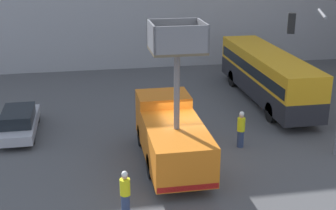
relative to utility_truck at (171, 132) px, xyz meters
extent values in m
plane|color=#4C4C4F|center=(0.85, 0.45, -1.52)|extent=(120.00, 120.00, 0.00)
cube|color=orange|center=(0.00, 2.17, 0.02)|extent=(2.47, 1.99, 2.13)
cube|color=orange|center=(0.00, -1.14, -0.21)|extent=(2.47, 4.63, 1.68)
cube|color=red|center=(0.00, -3.40, -0.89)|extent=(2.42, 0.10, 0.24)
cylinder|color=black|center=(-1.08, 2.17, -0.99)|extent=(0.30, 1.05, 1.05)
cylinder|color=black|center=(1.08, 2.17, -0.99)|extent=(0.30, 1.05, 1.05)
cylinder|color=black|center=(-1.08, -1.14, -0.99)|extent=(0.30, 1.05, 1.05)
cylinder|color=black|center=(1.08, -1.14, -0.99)|extent=(0.30, 1.05, 1.05)
cylinder|color=slate|center=(0.00, -1.14, 2.27)|extent=(0.24, 0.24, 3.28)
cube|color=brown|center=(0.00, -1.14, 3.96)|extent=(2.12, 1.88, 0.10)
cube|color=slate|center=(-1.02, -1.14, 4.53)|extent=(0.08, 1.88, 1.05)
cube|color=slate|center=(1.02, -1.14, 4.53)|extent=(0.08, 1.88, 1.05)
cube|color=slate|center=(0.00, -0.24, 4.53)|extent=(2.12, 0.08, 1.05)
cube|color=slate|center=(0.00, -2.04, 4.53)|extent=(2.12, 0.08, 1.05)
cube|color=#232328|center=(7.45, 7.53, -0.45)|extent=(2.41, 11.18, 1.17)
cube|color=orange|center=(7.45, 7.53, 0.85)|extent=(2.41, 11.18, 1.43)
cube|color=black|center=(7.45, 7.53, 0.64)|extent=(2.43, 10.73, 0.63)
cylinder|color=black|center=(6.39, 11.00, -0.96)|extent=(0.30, 1.12, 1.12)
cylinder|color=black|center=(8.50, 11.00, -0.96)|extent=(0.30, 1.12, 1.12)
cylinder|color=black|center=(6.39, 4.07, -0.96)|extent=(0.30, 1.12, 1.12)
cylinder|color=black|center=(8.50, 4.07, -0.96)|extent=(0.30, 1.12, 1.12)
cylinder|color=slate|center=(6.62, 0.02, 5.04)|extent=(1.03, 2.38, 0.13)
cube|color=black|center=(5.45, 0.48, 4.59)|extent=(0.41, 0.41, 0.90)
sphere|color=red|center=(5.45, 0.48, 4.84)|extent=(0.20, 0.20, 0.20)
cylinder|color=navy|center=(-2.43, -3.80, -1.12)|extent=(0.32, 0.32, 0.80)
cylinder|color=yellow|center=(-2.43, -3.80, -0.40)|extent=(0.38, 0.38, 0.63)
sphere|color=tan|center=(-2.43, -3.80, 0.02)|extent=(0.22, 0.22, 0.22)
sphere|color=white|center=(-2.43, -3.80, 0.12)|extent=(0.23, 0.23, 0.23)
cylinder|color=navy|center=(3.64, 1.16, -1.10)|extent=(0.32, 0.32, 0.84)
cylinder|color=yellow|center=(3.64, 1.16, -0.35)|extent=(0.38, 0.38, 0.66)
sphere|color=tan|center=(3.64, 1.16, 0.10)|extent=(0.23, 0.23, 0.23)
sphere|color=white|center=(3.64, 1.16, 0.20)|extent=(0.24, 0.24, 0.24)
cube|color=#A8A8B2|center=(-7.13, 4.79, -1.00)|extent=(1.72, 4.77, 0.49)
cube|color=black|center=(-7.13, 4.55, -0.44)|extent=(1.52, 2.62, 0.62)
cylinder|color=black|center=(-7.87, 6.27, -1.20)|extent=(0.22, 0.64, 0.64)
cylinder|color=black|center=(-6.39, 6.27, -1.20)|extent=(0.22, 0.64, 0.64)
cylinder|color=black|center=(-7.87, 3.31, -1.20)|extent=(0.22, 0.64, 0.64)
cylinder|color=black|center=(-6.39, 3.31, -1.20)|extent=(0.22, 0.64, 0.64)
camera|label=1|loc=(-3.57, -18.80, 7.99)|focal=50.00mm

